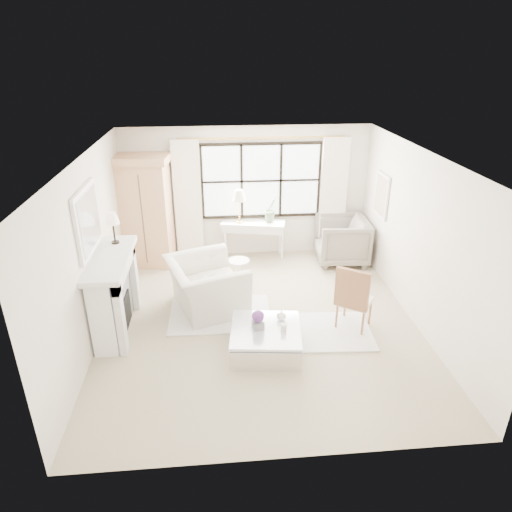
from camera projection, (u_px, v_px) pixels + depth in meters
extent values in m
plane|color=tan|center=(259.00, 321.00, 7.46)|extent=(5.50, 5.50, 0.00)
plane|color=white|center=(260.00, 156.00, 6.33)|extent=(5.50, 5.50, 0.00)
plane|color=silver|center=(247.00, 193.00, 9.38)|extent=(5.00, 0.00, 5.00)
plane|color=beige|center=(288.00, 358.00, 4.41)|extent=(5.00, 0.00, 5.00)
plane|color=silver|center=(90.00, 252.00, 6.69)|extent=(0.00, 5.50, 5.50)
plane|color=silver|center=(419.00, 240.00, 7.10)|extent=(0.00, 5.50, 5.50)
cube|color=silver|center=(261.00, 181.00, 9.29)|extent=(2.40, 0.02, 1.50)
cylinder|color=#A87F3A|center=(262.00, 138.00, 8.87)|extent=(3.30, 0.04, 0.04)
cube|color=white|center=(188.00, 201.00, 9.24)|extent=(0.55, 0.10, 2.47)
cube|color=white|center=(333.00, 197.00, 9.49)|extent=(0.55, 0.10, 2.47)
cube|color=silver|center=(112.00, 296.00, 7.02)|extent=(0.34, 1.50, 1.18)
cube|color=#B3B3BA|center=(124.00, 299.00, 7.06)|extent=(0.03, 1.22, 0.97)
cube|color=black|center=(126.00, 311.00, 7.15)|extent=(0.06, 0.52, 0.50)
cube|color=silver|center=(109.00, 259.00, 6.76)|extent=(0.58, 1.66, 0.08)
cube|color=white|center=(87.00, 220.00, 6.48)|extent=(0.05, 1.15, 0.95)
cube|color=silver|center=(90.00, 220.00, 6.49)|extent=(0.02, 1.00, 0.80)
cube|color=white|center=(382.00, 195.00, 8.56)|extent=(0.04, 0.62, 0.82)
cube|color=#B8A78F|center=(381.00, 195.00, 8.55)|extent=(0.01, 0.52, 0.72)
cylinder|color=black|center=(115.00, 242.00, 7.20)|extent=(0.12, 0.12, 0.03)
cylinder|color=black|center=(114.00, 233.00, 7.13)|extent=(0.03, 0.03, 0.30)
cone|color=#FFEDD0|center=(112.00, 218.00, 7.03)|extent=(0.22, 0.22, 0.18)
cube|color=tan|center=(145.00, 215.00, 9.02)|extent=(1.07, 0.72, 2.10)
cube|color=tan|center=(139.00, 159.00, 8.55)|extent=(1.20, 0.84, 0.14)
cube|color=white|center=(253.00, 227.00, 9.45)|extent=(1.30, 0.66, 0.14)
cube|color=white|center=(253.00, 223.00, 9.41)|extent=(1.37, 0.71, 0.06)
cylinder|color=#AA863B|center=(239.00, 222.00, 9.36)|extent=(0.14, 0.14, 0.03)
cylinder|color=#AA863B|center=(239.00, 210.00, 9.26)|extent=(0.02, 0.02, 0.46)
cone|color=beige|center=(239.00, 195.00, 9.13)|extent=(0.28, 0.28, 0.22)
imported|color=#556E49|center=(271.00, 210.00, 9.30)|extent=(0.36, 0.34, 0.52)
cylinder|color=white|center=(239.00, 284.00, 8.61)|extent=(0.26, 0.26, 0.03)
cylinder|color=white|center=(239.00, 272.00, 8.51)|extent=(0.06, 0.06, 0.44)
cylinder|color=white|center=(239.00, 261.00, 8.41)|extent=(0.40, 0.40, 0.03)
cube|color=silver|center=(220.00, 314.00, 7.62)|extent=(1.69, 1.21, 0.03)
cube|color=white|center=(325.00, 331.00, 7.17)|extent=(1.51, 1.17, 0.03)
imported|color=beige|center=(206.00, 286.00, 7.67)|extent=(1.51, 1.62, 0.86)
imported|color=gray|center=(341.00, 240.00, 9.36)|extent=(1.09, 1.07, 0.93)
cube|color=beige|center=(355.00, 301.00, 7.14)|extent=(0.66, 0.65, 0.07)
cube|color=#A06943|center=(352.00, 289.00, 6.82)|extent=(0.42, 0.31, 0.60)
cube|color=silver|center=(266.00, 341.00, 6.68)|extent=(1.11, 1.11, 0.32)
cube|color=silver|center=(266.00, 330.00, 6.59)|extent=(1.11, 1.11, 0.04)
cube|color=slate|center=(258.00, 325.00, 6.57)|extent=(0.18, 0.18, 0.11)
sphere|color=#5F2F76|center=(258.00, 316.00, 6.51)|extent=(0.18, 0.18, 0.18)
cylinder|color=beige|center=(284.00, 328.00, 6.50)|extent=(0.08, 0.08, 0.12)
imported|color=silver|center=(281.00, 315.00, 6.77)|extent=(0.16, 0.16, 0.15)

